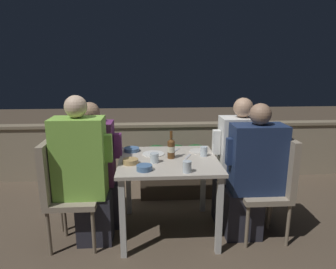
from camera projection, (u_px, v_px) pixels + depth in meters
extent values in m
plane|color=brown|center=(168.00, 230.00, 2.96)|extent=(16.00, 16.00, 0.00)
cube|color=gray|center=(162.00, 152.00, 4.25)|extent=(9.00, 0.14, 0.75)
cube|color=gray|center=(162.00, 125.00, 4.16)|extent=(9.00, 0.18, 0.04)
cube|color=#BCB2A3|center=(168.00, 161.00, 2.79)|extent=(0.91, 0.86, 0.03)
cube|color=silver|center=(123.00, 219.00, 2.48)|extent=(0.05, 0.05, 0.71)
cube|color=silver|center=(219.00, 216.00, 2.53)|extent=(0.05, 0.05, 0.71)
cube|color=silver|center=(128.00, 183.00, 3.22)|extent=(0.05, 0.05, 0.71)
cube|color=silver|center=(203.00, 181.00, 3.27)|extent=(0.05, 0.05, 0.71)
cube|color=brown|center=(176.00, 183.00, 3.74)|extent=(0.88, 0.36, 0.28)
ellipsoid|color=#235628|center=(157.00, 160.00, 3.65)|extent=(0.40, 0.47, 0.38)
ellipsoid|color=#235628|center=(176.00, 160.00, 3.67)|extent=(0.40, 0.47, 0.38)
ellipsoid|color=#235628|center=(196.00, 160.00, 3.69)|extent=(0.40, 0.47, 0.38)
cube|color=gray|center=(75.00, 199.00, 2.68)|extent=(0.43, 0.43, 0.05)
cube|color=gray|center=(50.00, 169.00, 2.60)|extent=(0.06, 0.43, 0.51)
cylinder|color=#7F705B|center=(49.00, 234.00, 2.54)|extent=(0.03, 0.03, 0.41)
cylinder|color=#7F705B|center=(93.00, 232.00, 2.56)|extent=(0.03, 0.03, 0.41)
cylinder|color=#7F705B|center=(61.00, 212.00, 2.90)|extent=(0.03, 0.03, 0.41)
cylinder|color=#7F705B|center=(100.00, 211.00, 2.92)|extent=(0.03, 0.03, 0.41)
cube|color=#282833|center=(95.00, 218.00, 2.74)|extent=(0.31, 0.23, 0.46)
cube|color=#8CCC4C|center=(80.00, 158.00, 2.59)|extent=(0.44, 0.26, 0.71)
cube|color=#8CCC4C|center=(108.00, 148.00, 2.59)|extent=(0.07, 0.07, 0.24)
sphere|color=beige|center=(76.00, 107.00, 2.48)|extent=(0.19, 0.19, 0.19)
cube|color=gray|center=(87.00, 185.00, 2.96)|extent=(0.43, 0.43, 0.05)
cube|color=gray|center=(65.00, 159.00, 2.88)|extent=(0.06, 0.43, 0.51)
cylinder|color=#7F705B|center=(65.00, 217.00, 2.82)|extent=(0.03, 0.03, 0.41)
cylinder|color=#7F705B|center=(105.00, 215.00, 2.84)|extent=(0.03, 0.03, 0.41)
cylinder|color=#7F705B|center=(74.00, 199.00, 3.18)|extent=(0.03, 0.03, 0.41)
cylinder|color=#7F705B|center=(110.00, 198.00, 3.20)|extent=(0.03, 0.03, 0.41)
cube|color=#282833|center=(105.00, 204.00, 3.02)|extent=(0.29, 0.23, 0.46)
cube|color=#6B2D66|center=(92.00, 153.00, 2.88)|extent=(0.41, 0.26, 0.61)
cube|color=#6B2D66|center=(118.00, 146.00, 2.88)|extent=(0.07, 0.07, 0.24)
sphere|color=#99755B|center=(90.00, 112.00, 2.79)|extent=(0.19, 0.19, 0.19)
cube|color=gray|center=(262.00, 193.00, 2.78)|extent=(0.43, 0.43, 0.05)
cube|color=gray|center=(285.00, 164.00, 2.72)|extent=(0.06, 0.43, 0.51)
cylinder|color=#7F705B|center=(247.00, 227.00, 2.64)|extent=(0.03, 0.03, 0.41)
cylinder|color=#7F705B|center=(288.00, 225.00, 2.67)|extent=(0.03, 0.03, 0.41)
cylinder|color=#7F705B|center=(235.00, 207.00, 3.00)|extent=(0.03, 0.03, 0.41)
cylinder|color=#7F705B|center=(271.00, 206.00, 3.03)|extent=(0.03, 0.03, 0.41)
cube|color=#282833|center=(243.00, 214.00, 2.82)|extent=(0.33, 0.23, 0.46)
cube|color=navy|center=(257.00, 159.00, 2.69)|extent=(0.48, 0.26, 0.63)
cube|color=navy|center=(230.00, 151.00, 2.66)|extent=(0.07, 0.07, 0.24)
sphere|color=#99755B|center=(260.00, 114.00, 2.60)|extent=(0.19, 0.19, 0.19)
cube|color=gray|center=(246.00, 181.00, 3.06)|extent=(0.43, 0.43, 0.05)
cube|color=gray|center=(266.00, 155.00, 3.00)|extent=(0.06, 0.43, 0.51)
cylinder|color=#7F705B|center=(231.00, 211.00, 2.92)|extent=(0.03, 0.03, 0.41)
cylinder|color=#7F705B|center=(269.00, 210.00, 2.94)|extent=(0.03, 0.03, 0.41)
cylinder|color=#7F705B|center=(222.00, 195.00, 3.28)|extent=(0.03, 0.03, 0.41)
cylinder|color=#7F705B|center=(255.00, 194.00, 3.30)|extent=(0.03, 0.03, 0.41)
cube|color=#282833|center=(228.00, 200.00, 3.10)|extent=(0.29, 0.23, 0.46)
cube|color=white|center=(241.00, 149.00, 2.97)|extent=(0.42, 0.26, 0.64)
cube|color=white|center=(216.00, 142.00, 2.94)|extent=(0.07, 0.07, 0.24)
sphere|color=tan|center=(243.00, 108.00, 2.87)|extent=(0.19, 0.19, 0.19)
cylinder|color=brown|center=(171.00, 150.00, 2.79)|extent=(0.07, 0.07, 0.16)
cylinder|color=beige|center=(171.00, 149.00, 2.79)|extent=(0.07, 0.07, 0.06)
cone|color=brown|center=(171.00, 140.00, 2.77)|extent=(0.07, 0.07, 0.03)
cylinder|color=brown|center=(171.00, 135.00, 2.76)|extent=(0.03, 0.03, 0.07)
cylinder|color=white|center=(153.00, 154.00, 2.92)|extent=(0.21, 0.21, 0.01)
cylinder|color=silver|center=(198.00, 151.00, 3.01)|extent=(0.18, 0.18, 0.01)
cylinder|color=#4C709E|center=(144.00, 168.00, 2.49)|extent=(0.13, 0.13, 0.05)
torus|color=#4C709E|center=(144.00, 166.00, 2.49)|extent=(0.13, 0.13, 0.01)
cylinder|color=#4C709E|center=(132.00, 150.00, 3.02)|extent=(0.15, 0.15, 0.04)
torus|color=#4C709E|center=(132.00, 148.00, 3.01)|extent=(0.15, 0.15, 0.01)
cylinder|color=tan|center=(130.00, 161.00, 2.65)|extent=(0.14, 0.14, 0.04)
torus|color=tan|center=(130.00, 160.00, 2.65)|extent=(0.14, 0.14, 0.01)
cylinder|color=silver|center=(154.00, 158.00, 2.68)|extent=(0.08, 0.08, 0.09)
cylinder|color=silver|center=(187.00, 167.00, 2.44)|extent=(0.07, 0.07, 0.10)
cylinder|color=silver|center=(204.00, 151.00, 2.86)|extent=(0.07, 0.07, 0.09)
cube|color=silver|center=(188.00, 157.00, 2.84)|extent=(0.09, 0.16, 0.01)
cube|color=silver|center=(175.00, 151.00, 3.03)|extent=(0.10, 0.16, 0.01)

